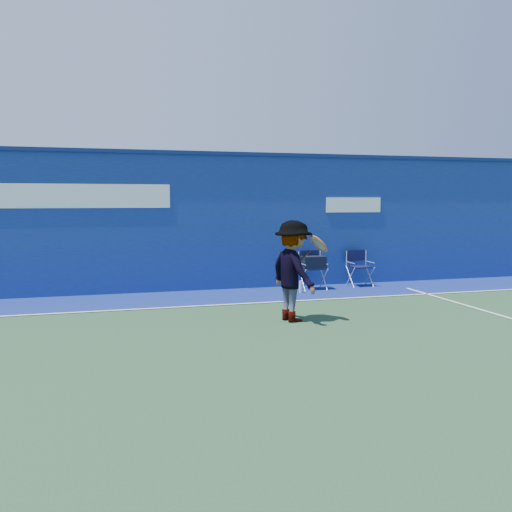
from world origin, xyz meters
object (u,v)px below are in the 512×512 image
object	(u,v)px
directors_chair_right	(360,275)
water_bottle	(301,287)
directors_chair_left	(313,273)
tennis_player	(293,271)

from	to	relation	value
directors_chair_right	water_bottle	distance (m)	1.73
directors_chair_left	water_bottle	size ratio (longest dim) A/B	3.30
water_bottle	directors_chair_left	bearing A→B (deg)	39.57
directors_chair_right	water_bottle	size ratio (longest dim) A/B	3.17
water_bottle	tennis_player	size ratio (longest dim) A/B	0.16
water_bottle	tennis_player	bearing A→B (deg)	-112.78
directors_chair_left	water_bottle	bearing A→B (deg)	-140.43
water_bottle	tennis_player	distance (m)	2.85
water_bottle	tennis_player	xyz separation A→B (m)	(-1.07, -2.54, 0.71)
directors_chair_left	directors_chair_right	bearing A→B (deg)	6.73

